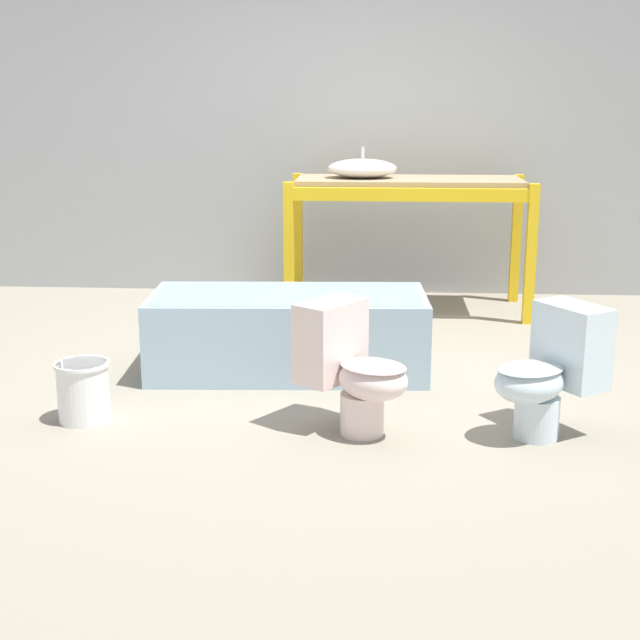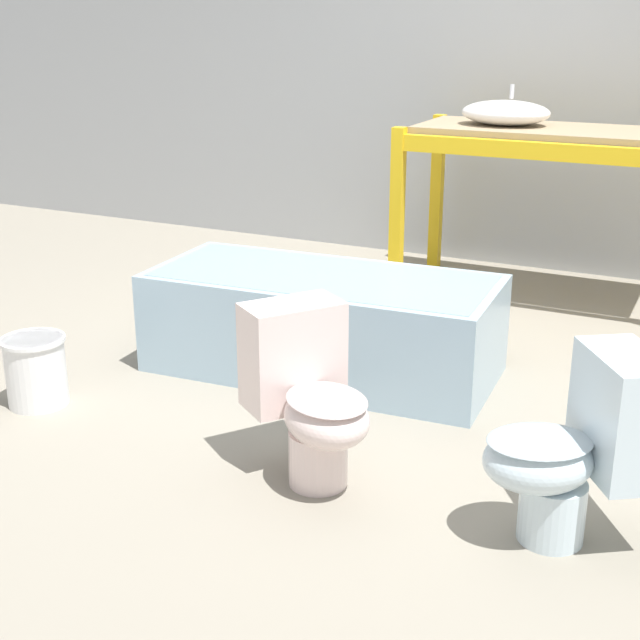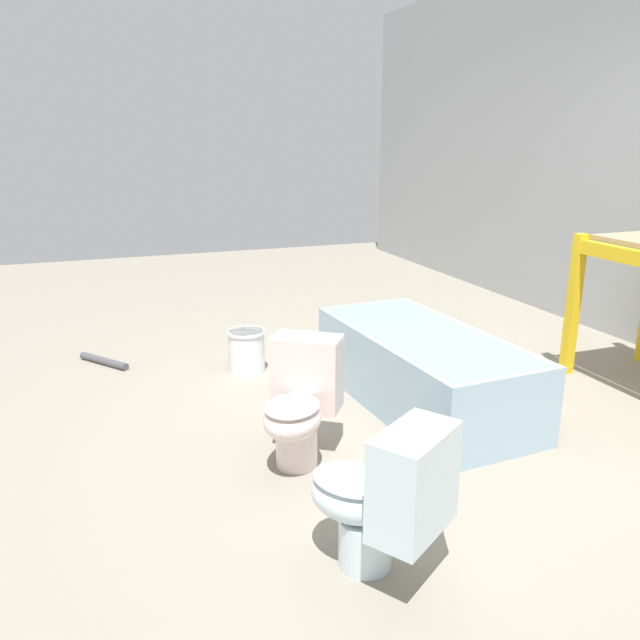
# 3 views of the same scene
# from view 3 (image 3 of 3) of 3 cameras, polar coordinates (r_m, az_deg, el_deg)

# --- Properties ---
(ground_plane) EXTENTS (12.00, 12.00, 0.00)m
(ground_plane) POSITION_cam_3_polar(r_m,az_deg,el_deg) (3.84, 10.69, -8.53)
(ground_plane) COLOR gray
(bathtub_main) EXTENTS (1.62, 0.79, 0.46)m
(bathtub_main) POSITION_cam_3_polar(r_m,az_deg,el_deg) (3.88, 9.38, -3.95)
(bathtub_main) COLOR #99B7CC
(bathtub_main) RESTS_ON ground_plane
(toilet_near) EXTENTS (0.61, 0.56, 0.62)m
(toilet_near) POSITION_cam_3_polar(r_m,az_deg,el_deg) (3.16, -1.84, -7.33)
(toilet_near) COLOR silver
(toilet_near) RESTS_ON ground_plane
(toilet_far) EXTENTS (0.61, 0.55, 0.62)m
(toilet_far) POSITION_cam_3_polar(r_m,az_deg,el_deg) (2.40, 5.71, -15.67)
(toilet_far) COLOR silver
(toilet_far) RESTS_ON ground_plane
(bucket_white) EXTENTS (0.27, 0.27, 0.30)m
(bucket_white) POSITION_cam_3_polar(r_m,az_deg,el_deg) (4.43, -6.73, -2.74)
(bucket_white) COLOR white
(bucket_white) RESTS_ON ground_plane
(loose_pipe) EXTENTS (0.41, 0.33, 0.05)m
(loose_pipe) POSITION_cam_3_polar(r_m,az_deg,el_deg) (4.83, -19.15, -3.56)
(loose_pipe) COLOR #4C4C51
(loose_pipe) RESTS_ON ground_plane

